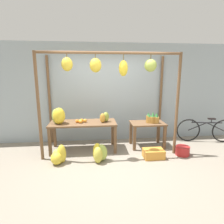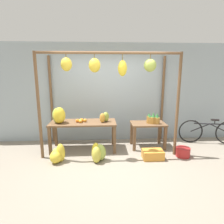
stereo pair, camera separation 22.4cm
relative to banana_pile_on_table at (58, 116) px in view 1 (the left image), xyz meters
The scene contains 14 objects.
ground_plane 1.77m from the banana_pile_on_table, 33.08° to the right, with size 20.00×20.00×0.00m, color gray.
shop_wall_back 1.56m from the banana_pile_on_table, 32.24° to the left, with size 8.00×0.08×2.80m.
stall_awning 1.55m from the banana_pile_on_table, ahead, with size 3.27×1.26×2.44m.
display_table_main 0.66m from the banana_pile_on_table, ahead, with size 1.68×0.70×0.75m.
display_table_side 2.34m from the banana_pile_on_table, ahead, with size 0.90×0.58×0.67m.
banana_pile_on_table is the anchor object (origin of this frame).
orange_pile 0.56m from the banana_pile_on_table, ahead, with size 0.29×0.19×0.09m.
pineapple_cluster 2.41m from the banana_pile_on_table, ahead, with size 0.33×0.21×0.31m.
banana_pile_ground_left 0.99m from the banana_pile_on_table, 83.58° to the right, with size 0.41×0.45×0.43m.
banana_pile_ground_right 1.37m from the banana_pile_on_table, 33.47° to the right, with size 0.41×0.41×0.42m.
fruit_crate_white 2.48m from the banana_pile_on_table, 14.90° to the right, with size 0.48×0.32×0.21m.
blue_bucket 3.17m from the banana_pile_on_table, ahead, with size 0.33×0.33×0.22m.
parked_bicycle 4.16m from the banana_pile_on_table, ahead, with size 1.66×0.32×0.71m.
papaya_pile 1.15m from the banana_pile_on_table, ahead, with size 0.26×0.25×0.25m.
Camera 1 is at (-0.41, -3.79, 1.99)m, focal length 30.00 mm.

